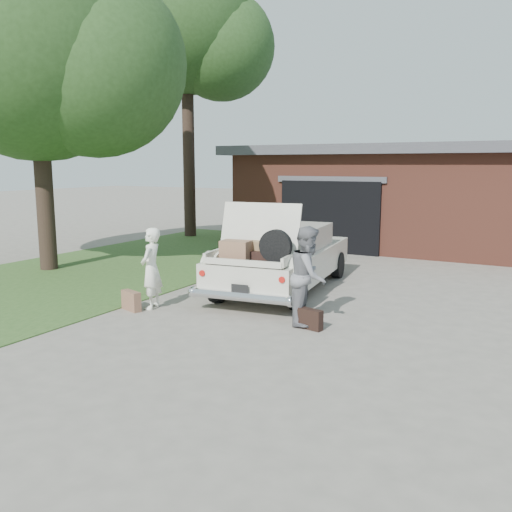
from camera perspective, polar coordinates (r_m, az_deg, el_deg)
The scene contains 10 objects.
ground at distance 9.31m, azimuth -1.80°, elevation -7.23°, with size 90.00×90.00×0.00m, color gray.
grass_strip at distance 14.90m, azimuth -14.18°, elevation -1.07°, with size 6.00×16.00×0.02m, color #2D4C1E.
house at distance 19.48m, azimuth 18.43°, elevation 6.11°, with size 12.80×7.80×3.30m.
tree_left at distance 15.04m, azimuth -22.02°, elevation 19.71°, with size 6.87×5.97×8.74m.
tree_back at distance 21.13m, azimuth -7.18°, elevation 22.47°, with size 5.90×5.13×10.33m.
sedan at distance 11.76m, azimuth 2.86°, elevation -0.12°, with size 2.46×5.03×1.97m.
woman_left at distance 10.36m, azimuth -10.97°, elevation -1.30°, with size 0.56×0.37×1.54m, color white.
woman_right at distance 9.21m, azimuth 5.55°, elevation -2.05°, with size 0.82×0.64×1.68m, color gray.
suitcase_left at distance 10.41m, azimuth -13.01°, elevation -4.61°, with size 0.47×0.15×0.37m, color #8B5E47.
suitcase_right at distance 9.06m, azimuth 5.71°, elevation -6.62°, with size 0.44×0.14×0.34m, color black.
Camera 1 is at (4.57, -7.65, 2.70)m, focal length 38.00 mm.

